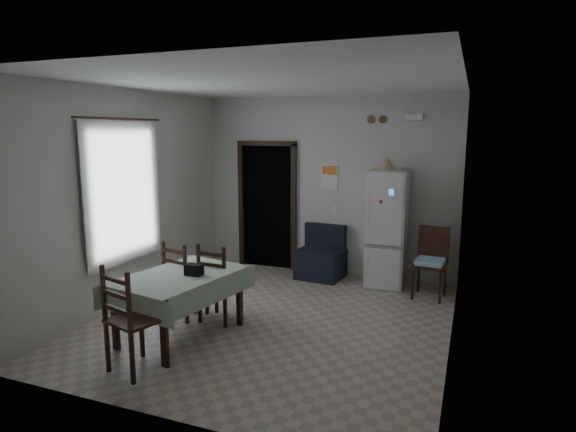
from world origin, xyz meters
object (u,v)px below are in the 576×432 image
at_px(navy_seat, 321,252).
at_px(dining_chair_far_right, 220,282).
at_px(fridge, 387,229).
at_px(dining_chair_far_left, 186,279).
at_px(dining_chair_near_head, 136,318).
at_px(dining_table, 181,306).
at_px(corner_chair, 430,263).

bearing_deg(navy_seat, dining_chair_far_right, -100.53).
relative_size(fridge, dining_chair_far_right, 1.78).
distance_m(dining_chair_far_left, dining_chair_near_head, 1.43).
height_order(dining_table, dining_chair_far_right, dining_chair_far_right).
bearing_deg(dining_chair_far_right, fridge, -124.09).
height_order(navy_seat, dining_chair_far_left, dining_chair_far_left).
xyz_separation_m(corner_chair, dining_chair_far_right, (-2.36, -1.80, -0.00)).
height_order(navy_seat, corner_chair, corner_chair).
bearing_deg(dining_chair_far_right, dining_chair_near_head, 88.32).
bearing_deg(dining_chair_near_head, corner_chair, -112.04).
bearing_deg(corner_chair, dining_chair_far_right, -136.83).
relative_size(navy_seat, dining_chair_near_head, 0.77).
bearing_deg(fridge, dining_table, -125.21).
distance_m(dining_table, dining_chair_far_left, 0.65).
xyz_separation_m(dining_chair_far_left, dining_chair_far_right, (0.48, 0.04, 0.00)).
height_order(corner_chair, dining_chair_near_head, dining_chair_near_head).
bearing_deg(dining_chair_far_left, dining_table, 129.24).
distance_m(fridge, navy_seat, 1.14).
bearing_deg(dining_chair_near_head, dining_chair_far_left, -60.65).
xyz_separation_m(dining_table, dining_chair_far_right, (0.18, 0.60, 0.13)).
xyz_separation_m(navy_seat, dining_chair_far_right, (-0.64, -2.15, 0.08)).
bearing_deg(dining_table, corner_chair, 54.03).
height_order(dining_chair_far_left, dining_chair_near_head, dining_chair_near_head).
distance_m(fridge, dining_chair_far_left, 3.10).
relative_size(corner_chair, dining_chair_far_right, 1.01).
distance_m(fridge, corner_chair, 0.85).
xyz_separation_m(dining_table, dining_chair_near_head, (0.04, -0.83, 0.17)).
xyz_separation_m(navy_seat, dining_chair_near_head, (-0.78, -3.58, 0.13)).
relative_size(dining_table, dining_chair_far_left, 1.44).
relative_size(fridge, corner_chair, 1.76).
bearing_deg(dining_chair_far_left, dining_chair_far_right, -164.30).
bearing_deg(navy_seat, dining_chair_near_head, -96.28).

